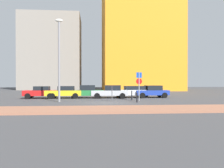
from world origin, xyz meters
name	(u,v)px	position (x,y,z in m)	size (l,w,h in m)	color
ground_plane	(107,103)	(0.00, 0.00, 0.00)	(120.00, 120.00, 0.00)	#424244
sidewalk_brick	(113,109)	(0.00, -5.59, 0.07)	(40.00, 3.80, 0.14)	#9E664C
parked_car_red	(42,92)	(-7.17, 6.34, 0.72)	(3.98, 2.04, 1.39)	red
parked_car_yellow	(64,92)	(-4.61, 6.34, 0.73)	(4.12, 2.13, 1.41)	gold
parked_car_green	(87,92)	(-1.99, 6.46, 0.76)	(4.05, 2.00, 1.51)	#237238
parked_car_silver	(111,92)	(0.78, 6.17, 0.76)	(4.36, 2.17, 1.50)	#B7BABF
parked_car_white	(132,91)	(3.45, 6.79, 0.75)	(4.45, 2.07, 1.41)	white
parked_car_blue	(152,91)	(5.79, 6.52, 0.75)	(4.07, 2.18, 1.47)	#1E389E
parking_sign_post	(139,83)	(3.33, 2.08, 1.82)	(0.60, 0.11, 2.89)	gray
parking_meter	(112,91)	(0.56, 1.65, 0.97)	(0.18, 0.14, 1.51)	#4C4C51
street_lamp	(59,54)	(-4.50, 1.32, 4.57)	(0.70, 0.36, 7.86)	gray
traffic_bollard_near	(132,96)	(2.69, 2.69, 0.50)	(0.12, 0.12, 0.99)	black
traffic_bollard_mid	(137,98)	(2.77, 0.28, 0.43)	(0.13, 0.13, 0.87)	black
building_colorful_midrise	(139,25)	(9.38, 31.88, 14.85)	(16.40, 15.28, 29.70)	orange
building_under_construction	(52,53)	(-11.08, 37.60, 8.87)	(13.84, 10.93, 17.74)	gray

